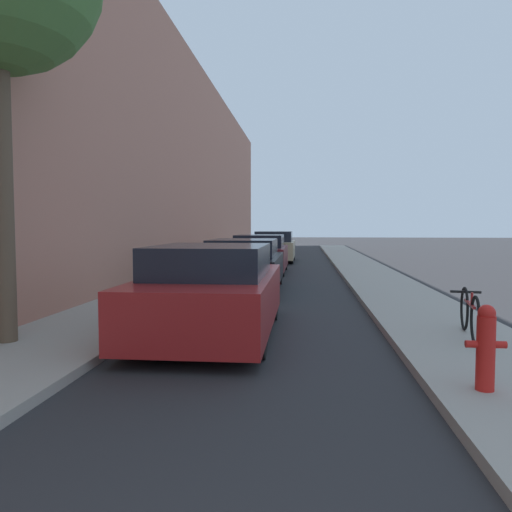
# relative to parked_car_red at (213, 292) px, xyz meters

# --- Properties ---
(ground_plane) EXTENTS (120.00, 120.00, 0.00)m
(ground_plane) POSITION_rel_parked_car_red_xyz_m (0.79, 8.03, -0.68)
(ground_plane) COLOR #28282B
(sidewalk_left) EXTENTS (2.00, 52.00, 0.12)m
(sidewalk_left) POSITION_rel_parked_car_red_xyz_m (-2.11, 8.03, -0.62)
(sidewalk_left) COLOR #9E998E
(sidewalk_left) RESTS_ON ground
(sidewalk_right) EXTENTS (2.00, 52.00, 0.12)m
(sidewalk_right) POSITION_rel_parked_car_red_xyz_m (3.69, 8.03, -0.62)
(sidewalk_right) COLOR #9E998E
(sidewalk_right) RESTS_ON ground
(building_facade_left) EXTENTS (0.70, 52.00, 8.71)m
(building_facade_left) POSITION_rel_parked_car_red_xyz_m (-3.46, 8.03, 3.67)
(building_facade_left) COLOR tan
(building_facade_left) RESTS_ON ground
(parked_car_red) EXTENTS (1.90, 4.33, 1.43)m
(parked_car_red) POSITION_rel_parked_car_red_xyz_m (0.00, 0.00, 0.00)
(parked_car_red) COLOR black
(parked_car_red) RESTS_ON ground
(parked_car_black) EXTENTS (1.91, 4.43, 1.37)m
(parked_car_black) POSITION_rel_parked_car_red_xyz_m (-0.18, 5.49, -0.01)
(parked_car_black) COLOR black
(parked_car_black) RESTS_ON ground
(parked_car_maroon) EXTENTS (1.90, 4.21, 1.40)m
(parked_car_maroon) POSITION_rel_parked_car_red_xyz_m (-0.19, 10.45, -0.01)
(parked_car_maroon) COLOR black
(parked_car_maroon) RESTS_ON ground
(parked_car_champagne) EXTENTS (1.91, 4.38, 1.47)m
(parked_car_champagne) POSITION_rel_parked_car_red_xyz_m (-0.02, 16.19, 0.03)
(parked_car_champagne) COLOR black
(parked_car_champagne) RESTS_ON ground
(fire_hydrant) EXTENTS (0.38, 0.18, 0.84)m
(fire_hydrant) POSITION_rel_parked_car_red_xyz_m (3.20, -2.68, -0.13)
(fire_hydrant) COLOR red
(fire_hydrant) RESTS_ON sidewalk_right
(bicycle) EXTENTS (0.44, 1.63, 0.67)m
(bicycle) POSITION_rel_parked_car_red_xyz_m (3.82, -0.28, -0.22)
(bicycle) COLOR black
(bicycle) RESTS_ON sidewalk_right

